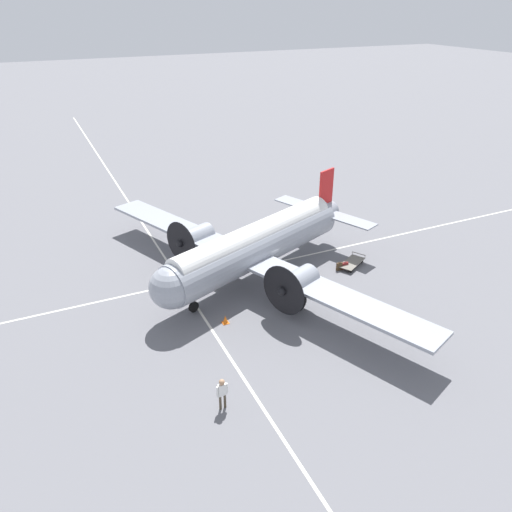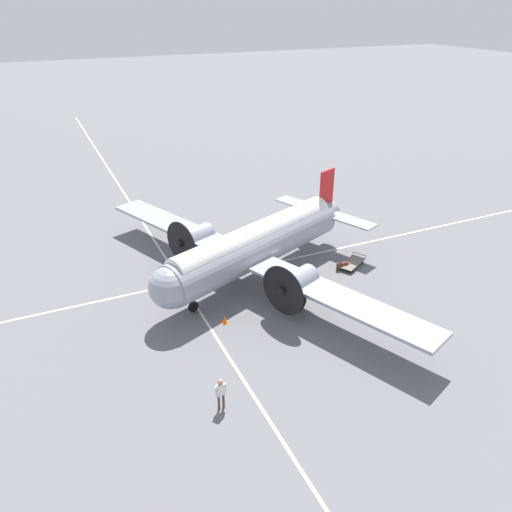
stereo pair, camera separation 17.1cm
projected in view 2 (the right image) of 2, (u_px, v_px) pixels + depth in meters
ground_plane at (256, 278)px, 34.65m from camera, size 300.00×300.00×0.00m
apron_line_eastwest at (247, 269)px, 35.88m from camera, size 120.00×0.16×0.01m
apron_line_northsouth at (188, 294)px, 32.83m from camera, size 0.16×120.00×0.01m
airliner_main at (251, 247)px, 33.17m from camera, size 17.35×26.28×5.99m
crew_foreground at (221, 391)px, 23.20m from camera, size 0.59×0.28×1.74m
suitcase_near_door at (339, 267)px, 35.52m from camera, size 0.45×0.13×0.64m
suitcase_upright_spare at (345, 266)px, 35.73m from camera, size 0.52×0.16×0.53m
baggage_cart at (352, 263)px, 36.07m from camera, size 2.58×2.09×0.56m
traffic_cone at (225, 319)px, 29.78m from camera, size 0.40×0.40×0.52m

